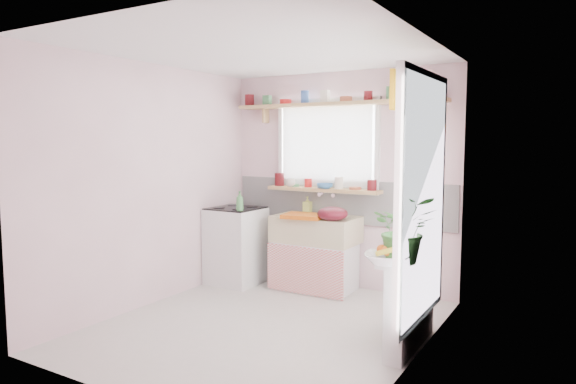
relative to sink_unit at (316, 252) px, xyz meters
The scene contains 19 objects.
room 1.31m from the sink_unit, 28.17° to the right, with size 3.20×3.20×3.20m.
sink_unit is the anchor object (origin of this frame).
cooker 0.98m from the sink_unit, 165.62° to the right, with size 0.58×0.58×0.93m.
radiator_ledge 1.82m from the sink_unit, 37.05° to the right, with size 0.22×0.95×0.78m.
windowsill 0.73m from the sink_unit, 90.00° to the left, with size 1.40×0.22×0.04m, color tan.
pine_shelf 1.70m from the sink_unit, 49.64° to the left, with size 2.52×0.24×0.04m, color tan.
shelf_crockery 1.78m from the sink_unit, 54.29° to the left, with size 2.47×0.11×0.12m.
sill_crockery 0.81m from the sink_unit, 95.28° to the left, with size 1.35×0.11×0.12m.
dish_tray 0.48m from the sink_unit, 106.67° to the right, with size 0.44×0.33×0.04m, color #CB5C12.
colander 0.61m from the sink_unit, 32.54° to the right, with size 0.33×0.33×0.15m, color #4E0D18.
jade_plant 2.12m from the sink_unit, 43.19° to the right, with size 0.47×0.41×0.53m, color #306528.
fruit_bowl 2.07m from the sink_unit, 47.26° to the right, with size 0.34×0.34×0.08m, color silver.
herb_pot 2.15m from the sink_unit, 45.26° to the right, with size 0.11×0.07×0.21m, color #2D6B2B.
soap_bottle_sink 0.60m from the sink_unit, 136.91° to the left, with size 0.09×0.09×0.20m, color #C1CA59.
sill_cup 0.89m from the sink_unit, 162.79° to the left, with size 0.12×0.12×0.09m, color beige.
sill_bowl 0.77m from the sink_unit, 68.82° to the left, with size 0.19×0.19×0.06m, color teal.
shelf_vase 1.99m from the sink_unit, ahead, with size 0.14×0.14×0.14m, color #AB4E34.
cooker_bottle 1.05m from the sink_unit, 147.59° to the right, with size 0.09×0.09×0.22m, color #468D4B.
fruit 2.08m from the sink_unit, 47.01° to the right, with size 0.20×0.14×0.10m.
Camera 1 is at (2.52, -3.86, 1.70)m, focal length 32.00 mm.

